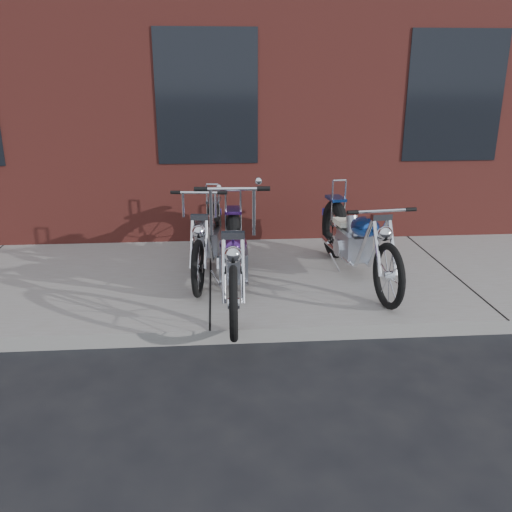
{
  "coord_description": "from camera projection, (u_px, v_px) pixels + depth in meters",
  "views": [
    {
      "loc": [
        0.09,
        -4.74,
        2.5
      ],
      "look_at": [
        0.51,
        0.8,
        0.63
      ],
      "focal_mm": 38.0,
      "sensor_mm": 36.0,
      "label": 1
    }
  ],
  "objects": [
    {
      "name": "ground",
      "position": [
        210.0,
        345.0,
        5.27
      ],
      "size": [
        120.0,
        120.0,
        0.0
      ],
      "primitive_type": "plane",
      "color": "black",
      "rests_on": "ground"
    },
    {
      "name": "sidewalk",
      "position": [
        211.0,
        282.0,
        6.66
      ],
      "size": [
        22.0,
        3.0,
        0.15
      ],
      "primitive_type": "cube",
      "color": "gray",
      "rests_on": "ground"
    },
    {
      "name": "building_brick",
      "position": [
        207.0,
        0.0,
        11.56
      ],
      "size": [
        22.0,
        10.0,
        8.0
      ],
      "primitive_type": "cube",
      "color": "maroon",
      "rests_on": "ground"
    },
    {
      "name": "chopper_purple",
      "position": [
        234.0,
        261.0,
        5.81
      ],
      "size": [
        0.6,
        2.47,
        1.38
      ],
      "rotation": [
        0.0,
        0.0,
        -1.61
      ],
      "color": "black",
      "rests_on": "sidewalk"
    },
    {
      "name": "chopper_blue",
      "position": [
        357.0,
        242.0,
        6.47
      ],
      "size": [
        0.6,
        2.45,
        1.06
      ],
      "rotation": [
        0.0,
        0.0,
        -1.45
      ],
      "color": "black",
      "rests_on": "sidewalk"
    },
    {
      "name": "chopper_third",
      "position": [
        208.0,
        239.0,
        6.72
      ],
      "size": [
        0.57,
        2.24,
        1.14
      ],
      "rotation": [
        0.0,
        0.0,
        -1.69
      ],
      "color": "black",
      "rests_on": "sidewalk"
    }
  ]
}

